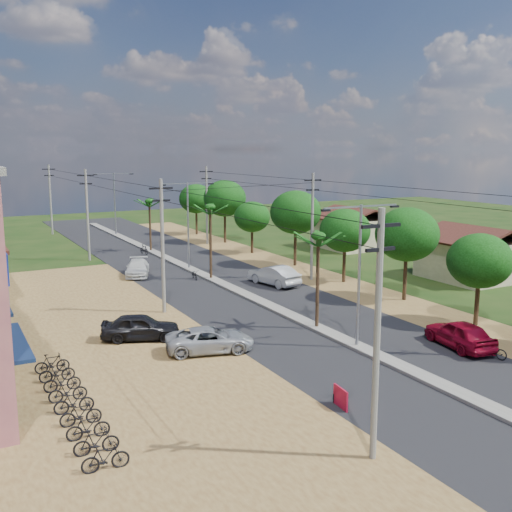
{
  "coord_description": "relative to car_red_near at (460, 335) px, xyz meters",
  "views": [
    {
      "loc": [
        -20.01,
        -25.47,
        10.91
      ],
      "look_at": [
        0.87,
        13.54,
        3.0
      ],
      "focal_mm": 42.0,
      "sensor_mm": 36.0,
      "label": 1
    }
  ],
  "objects": [
    {
      "name": "tree_east_d",
      "position": [
        4.4,
        16.71,
        3.55
      ],
      "size": [
        4.2,
        4.2,
        6.13
      ],
      "color": "black",
      "rests_on": "ground"
    },
    {
      "name": "tree_east_c",
      "position": [
        4.7,
        9.71,
        4.08
      ],
      "size": [
        4.6,
        4.6,
        6.83
      ],
      "color": "black",
      "rests_on": "ground"
    },
    {
      "name": "palm_median_far",
      "position": [
        -5.0,
        38.71,
        4.48
      ],
      "size": [
        2.0,
        2.0,
        5.85
      ],
      "color": "black",
      "rests_on": "ground"
    },
    {
      "name": "streetlight_near",
      "position": [
        -5.0,
        2.71,
        4.0
      ],
      "size": [
        5.1,
        0.18,
        8.0
      ],
      "color": "gray",
      "rests_on": "ground"
    },
    {
      "name": "utility_pole_w_c",
      "position": [
        -12.0,
        36.71,
        3.97
      ],
      "size": [
        1.6,
        0.24,
        9.0
      ],
      "color": "#605E56",
      "rests_on": "ground"
    },
    {
      "name": "moto_rider_west_a",
      "position": [
        -6.2,
        23.42,
        -0.37
      ],
      "size": [
        0.76,
        1.63,
        0.83
      ],
      "primitive_type": "imported",
      "rotation": [
        0.0,
        0.0,
        -0.14
      ],
      "color": "black",
      "rests_on": "ground"
    },
    {
      "name": "tree_east_e",
      "position": [
        4.6,
        24.71,
        4.3
      ],
      "size": [
        4.8,
        4.8,
        7.14
      ],
      "color": "black",
      "rests_on": "ground"
    },
    {
      "name": "streetlight_far",
      "position": [
        -5.0,
        52.71,
        4.0
      ],
      "size": [
        5.1,
        0.18,
        8.0
      ],
      "color": "gray",
      "rests_on": "ground"
    },
    {
      "name": "tree_east_b",
      "position": [
        4.3,
        2.71,
        3.33
      ],
      "size": [
        4.0,
        4.0,
        5.83
      ],
      "color": "black",
      "rests_on": "ground"
    },
    {
      "name": "house_east_far",
      "position": [
        16.0,
        30.71,
        1.61
      ],
      "size": [
        7.6,
        7.5,
        4.6
      ],
      "color": "#938C63",
      "rests_on": "ground"
    },
    {
      "name": "utility_pole_w_a",
      "position": [
        -12.0,
        -7.29,
        3.97
      ],
      "size": [
        1.6,
        0.24,
        9.0
      ],
      "color": "#605E56",
      "rests_on": "ground"
    },
    {
      "name": "roadside_sign",
      "position": [
        -10.5,
        -3.29,
        -0.33
      ],
      "size": [
        0.19,
        1.12,
        0.93
      ],
      "rotation": [
        0.0,
        0.0,
        -0.1
      ],
      "color": "#AC0F2D",
      "rests_on": "ground"
    },
    {
      "name": "moto_rider_east",
      "position": [
        0.2,
        -1.97,
        -0.32
      ],
      "size": [
        1.02,
        1.87,
        0.93
      ],
      "primitive_type": "imported",
      "rotation": [
        0.0,
        0.0,
        3.38
      ],
      "color": "black",
      "rests_on": "ground"
    },
    {
      "name": "car_red_near",
      "position": [
        0.0,
        0.0,
        0.0
      ],
      "size": [
        2.53,
        4.84,
        1.57
      ],
      "primitive_type": "imported",
      "rotation": [
        0.0,
        0.0,
        2.99
      ],
      "color": "maroon",
      "rests_on": "ground"
    },
    {
      "name": "utility_pole_w_d",
      "position": [
        -12.0,
        57.71,
        3.97
      ],
      "size": [
        1.6,
        0.24,
        9.0
      ],
      "color": "#605E56",
      "rests_on": "ground"
    },
    {
      "name": "car_silver_mid",
      "position": [
        -1.33,
        18.41,
        0.02
      ],
      "size": [
        2.61,
        5.11,
        1.61
      ],
      "primitive_type": "imported",
      "rotation": [
        0.0,
        0.0,
        3.34
      ],
      "color": "#989CA0",
      "rests_on": "ground"
    },
    {
      "name": "palm_median_near",
      "position": [
        -5.0,
        6.71,
        4.75
      ],
      "size": [
        2.0,
        2.0,
        6.15
      ],
      "color": "black",
      "rests_on": "ground"
    },
    {
      "name": "ground",
      "position": [
        -5.0,
        2.71,
        -0.79
      ],
      "size": [
        160.0,
        160.0,
        0.0
      ],
      "primitive_type": "plane",
      "color": "black",
      "rests_on": "ground"
    },
    {
      "name": "utility_pole_w_b",
      "position": [
        -12.0,
        14.71,
        3.97
      ],
      "size": [
        1.6,
        0.24,
        9.0
      ],
      "color": "#605E56",
      "rests_on": "ground"
    },
    {
      "name": "utility_pole_e_b",
      "position": [
        2.5,
        18.71,
        3.97
      ],
      "size": [
        1.6,
        0.24,
        9.0
      ],
      "color": "#605E56",
      "rests_on": "ground"
    },
    {
      "name": "tree_east_f",
      "position": [
        4.2,
        32.71,
        3.1
      ],
      "size": [
        3.8,
        3.8,
        5.52
      ],
      "color": "black",
      "rests_on": "ground"
    },
    {
      "name": "dirt_shoulder_east",
      "position": [
        3.5,
        17.71,
        -0.77
      ],
      "size": [
        5.0,
        90.0,
        0.03
      ],
      "primitive_type": "cube",
      "color": "brown",
      "rests_on": "ground"
    },
    {
      "name": "utility_pole_e_c",
      "position": [
        2.5,
        40.71,
        3.97
      ],
      "size": [
        1.6,
        0.24,
        9.0
      ],
      "color": "#605E56",
      "rests_on": "ground"
    },
    {
      "name": "moto_rider_west_b",
      "position": [
        -6.2,
        37.29,
        -0.28
      ],
      "size": [
        0.75,
        1.74,
        1.01
      ],
      "primitive_type": "imported",
      "rotation": [
        0.0,
        0.0,
        0.16
      ],
      "color": "black",
      "rests_on": "ground"
    },
    {
      "name": "tree_east_g",
      "position": [
        4.8,
        40.71,
        4.45
      ],
      "size": [
        5.0,
        5.0,
        7.38
      ],
      "color": "black",
      "rests_on": "ground"
    },
    {
      "name": "median",
      "position": [
        -5.0,
        20.71,
        -0.7
      ],
      "size": [
        1.0,
        90.0,
        0.18
      ],
      "primitive_type": "cube",
      "color": "#605E56",
      "rests_on": "ground"
    },
    {
      "name": "streetlight_mid",
      "position": [
        -5.0,
        27.71,
        4.0
      ],
      "size": [
        5.1,
        0.18,
        8.0
      ],
      "color": "gray",
      "rests_on": "ground"
    },
    {
      "name": "palm_median_mid",
      "position": [
        -5.0,
        22.71,
        5.11
      ],
      "size": [
        2.0,
        2.0,
        6.55
      ],
      "color": "black",
      "rests_on": "ground"
    },
    {
      "name": "car_parked_silver",
      "position": [
        -12.5,
        5.94,
        -0.12
      ],
      "size": [
        5.21,
        3.37,
        1.34
      ],
      "primitive_type": "imported",
      "rotation": [
        0.0,
        0.0,
        1.31
      ],
      "color": "#989CA0",
      "rests_on": "ground"
    },
    {
      "name": "car_parked_dark",
      "position": [
        -15.2,
        9.76,
        -0.03
      ],
      "size": [
        4.8,
        3.35,
        1.52
      ],
      "primitive_type": "imported",
      "rotation": [
        0.0,
        0.0,
        1.18
      ],
      "color": "black",
      "rests_on": "ground"
    },
    {
      "name": "dirt_lot_west",
      "position": [
        -20.0,
        10.71,
        -0.77
      ],
      "size": [
        18.0,
        46.0,
        0.04
      ],
      "primitive_type": "cube",
      "color": "brown",
      "rests_on": "ground"
    },
    {
      "name": "car_white_far",
      "position": [
        -10.0,
        27.21,
        -0.11
      ],
      "size": [
        3.39,
        5.01,
        1.35
      ],
      "primitive_type": "imported",
      "rotation": [
        0.0,
        0.0,
        -0.36
      ],
      "color": "#BBBBB6",
      "rests_on": "ground"
    },
    {
      "name": "parked_scooter_row",
      "position": [
        -20.63,
        1.57,
        -0.29
      ],
      "size": [
        1.69,
        10.99,
        1.0
      ],
      "color": "black",
      "rests_on": "ground"
    },
    {
      "name": "road",
      "position": [
        -5.0,
        17.71,
        -0.77
      ],
      "size": [
        12.0,
        110.0,
        0.04
      ],
      "primitive_type": "cube",
      "color": "black",
      "rests_on": "ground"
    },
    {
      "name": "tree_east_h",
      "position": [
        4.5,
        48.71,
        3.85
      ],
      "size": [
        4.4,
        4.4,
        6.52
      ],
      "color": "black",
      "rests_on": "ground"
    },
    {
      "name": "house_east_near",
      "position": [
        15.0,
        12.71,
        1.61
      ],
      "size": [
        7.6,
        7.5,
        4.6
      ],
      "color": "#938C63",
      "rests_on": "ground"
    }
  ]
}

